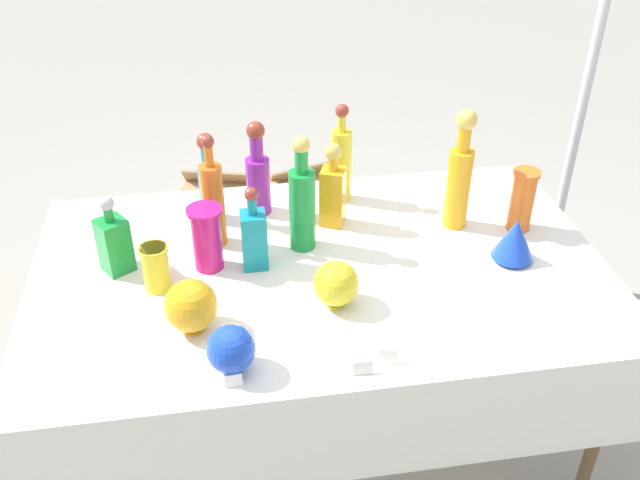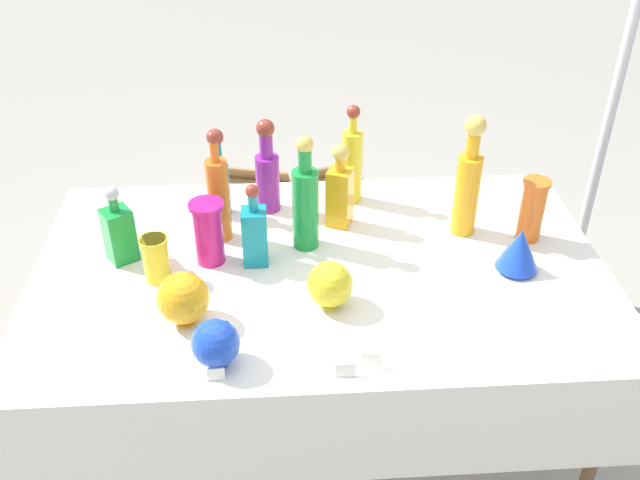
{
  "view_description": "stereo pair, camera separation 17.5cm",
  "coord_description": "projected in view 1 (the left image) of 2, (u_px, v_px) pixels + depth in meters",
  "views": [
    {
      "loc": [
        -0.3,
        -1.87,
        2.12
      ],
      "look_at": [
        0.0,
        0.0,
        0.86
      ],
      "focal_mm": 40.0,
      "sensor_mm": 36.0,
      "label": 1
    },
    {
      "loc": [
        -0.12,
        -1.89,
        2.12
      ],
      "look_at": [
        0.0,
        0.0,
        0.86
      ],
      "focal_mm": 40.0,
      "sensor_mm": 36.0,
      "label": 2
    }
  ],
  "objects": [
    {
      "name": "tall_bottle_4",
      "position": [
        213.0,
        201.0,
        2.36
      ],
      "size": [
        0.07,
        0.07,
        0.4
      ],
      "color": "orange",
      "rests_on": "display_table"
    },
    {
      "name": "square_decanter_1",
      "position": [
        254.0,
        236.0,
        2.27
      ],
      "size": [
        0.08,
        0.08,
        0.29
      ],
      "color": "teal",
      "rests_on": "display_table"
    },
    {
      "name": "round_bowl_2",
      "position": [
        336.0,
        284.0,
        2.12
      ],
      "size": [
        0.14,
        0.14,
        0.15
      ],
      "color": "yellow",
      "rests_on": "display_table"
    },
    {
      "name": "square_decanter_2",
      "position": [
        333.0,
        190.0,
        2.48
      ],
      "size": [
        0.11,
        0.11,
        0.31
      ],
      "color": "orange",
      "rests_on": "display_table"
    },
    {
      "name": "slender_vase_2",
      "position": [
        207.0,
        236.0,
        2.26
      ],
      "size": [
        0.11,
        0.11,
        0.22
      ],
      "color": "#C61972",
      "rests_on": "display_table"
    },
    {
      "name": "fluted_vase_0",
      "position": [
        515.0,
        239.0,
        2.32
      ],
      "size": [
        0.14,
        0.14,
        0.15
      ],
      "color": "blue",
      "rests_on": "display_table"
    },
    {
      "name": "cardboard_box_behind_right",
      "position": [
        306.0,
        215.0,
        3.74
      ],
      "size": [
        0.51,
        0.49,
        0.4
      ],
      "color": "tan",
      "rests_on": "ground"
    },
    {
      "name": "slender_vase_0",
      "position": [
        156.0,
        266.0,
        2.19
      ],
      "size": [
        0.09,
        0.09,
        0.15
      ],
      "color": "yellow",
      "rests_on": "display_table"
    },
    {
      "name": "canopy_pole",
      "position": [
        584.0,
        97.0,
        2.99
      ],
      "size": [
        0.18,
        0.18,
        2.45
      ],
      "color": "silver",
      "rests_on": "ground"
    },
    {
      "name": "cardboard_box_behind_left",
      "position": [
        228.0,
        224.0,
        3.63
      ],
      "size": [
        0.54,
        0.46,
        0.43
      ],
      "color": "tan",
      "rests_on": "ground"
    },
    {
      "name": "slender_vase_1",
      "position": [
        523.0,
        198.0,
        2.46
      ],
      "size": [
        0.09,
        0.09,
        0.23
      ],
      "color": "orange",
      "rests_on": "display_table"
    },
    {
      "name": "ground_plane",
      "position": [
        320.0,
        425.0,
        2.76
      ],
      "size": [
        40.0,
        40.0,
        0.0
      ],
      "primitive_type": "plane",
      "color": "#A0998C"
    },
    {
      "name": "price_tag_center",
      "position": [
        363.0,
        368.0,
        1.91
      ],
      "size": [
        0.06,
        0.02,
        0.04
      ],
      "primitive_type": "cube",
      "rotation": [
        -0.21,
        0.0,
        -0.03
      ],
      "color": "white",
      "rests_on": "display_table"
    },
    {
      "name": "tall_bottle_1",
      "position": [
        209.0,
        184.0,
        2.5
      ],
      "size": [
        0.08,
        0.08,
        0.33
      ],
      "color": "teal",
      "rests_on": "display_table"
    },
    {
      "name": "tall_bottle_0",
      "position": [
        341.0,
        161.0,
        2.61
      ],
      "size": [
        0.08,
        0.08,
        0.38
      ],
      "color": "yellow",
      "rests_on": "display_table"
    },
    {
      "name": "price_tag_right",
      "position": [
        387.0,
        356.0,
        1.94
      ],
      "size": [
        0.06,
        0.03,
        0.04
      ],
      "primitive_type": "cube",
      "rotation": [
        -0.21,
        0.0,
        -0.28
      ],
      "color": "white",
      "rests_on": "display_table"
    },
    {
      "name": "round_bowl_1",
      "position": [
        231.0,
        349.0,
        1.89
      ],
      "size": [
        0.13,
        0.13,
        0.14
      ],
      "color": "blue",
      "rests_on": "display_table"
    },
    {
      "name": "tall_bottle_2",
      "position": [
        460.0,
        176.0,
        2.44
      ],
      "size": [
        0.08,
        0.08,
        0.44
      ],
      "color": "orange",
      "rests_on": "display_table"
    },
    {
      "name": "tall_bottle_5",
      "position": [
        258.0,
        175.0,
        2.53
      ],
      "size": [
        0.09,
        0.09,
        0.36
      ],
      "color": "purple",
      "rests_on": "display_table"
    },
    {
      "name": "price_tag_left",
      "position": [
        233.0,
        380.0,
        1.87
      ],
      "size": [
        0.05,
        0.02,
        0.04
      ],
      "primitive_type": "cube",
      "rotation": [
        -0.21,
        0.0,
        0.06
      ],
      "color": "white",
      "rests_on": "display_table"
    },
    {
      "name": "tall_bottle_3",
      "position": [
        302.0,
        203.0,
        2.34
      ],
      "size": [
        0.09,
        0.09,
        0.41
      ],
      "color": "#198C38",
      "rests_on": "display_table"
    },
    {
      "name": "square_decanter_0",
      "position": [
        114.0,
        242.0,
        2.26
      ],
      "size": [
        0.12,
        0.12,
        0.27
      ],
      "color": "#198C38",
      "rests_on": "display_table"
    },
    {
      "name": "round_bowl_0",
      "position": [
        191.0,
        306.0,
        2.02
      ],
      "size": [
        0.15,
        0.15,
        0.16
      ],
      "color": "orange",
      "rests_on": "display_table"
    },
    {
      "name": "display_table",
      "position": [
        322.0,
        286.0,
        2.33
      ],
      "size": [
        1.87,
        1.14,
        0.76
      ],
      "color": "white",
      "rests_on": "ground"
    }
  ]
}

